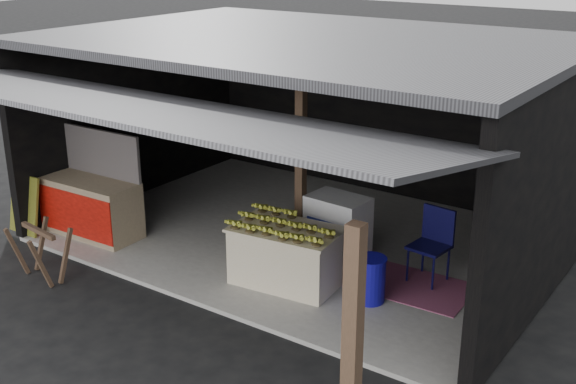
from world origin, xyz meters
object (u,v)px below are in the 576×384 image
Objects in this scene: white_crate at (338,228)px; water_barrel at (370,280)px; plastic_chair at (434,238)px; neighbor_stall at (92,204)px; banana_table at (287,256)px; sawhorse at (40,248)px.

water_barrel is (0.98, -0.85, -0.18)m from white_crate.
plastic_chair is at bearing 69.92° from water_barrel.
neighbor_stall is at bearing -154.37° from white_crate.
sawhorse is at bearing -154.96° from banana_table.
neighbor_stall reaches higher than white_crate.
water_barrel is at bearing 32.58° from sawhorse.
water_barrel is 1.11m from plastic_chair.
banana_table is 1.04m from white_crate.
plastic_chair is at bearing 40.96° from sawhorse.
sawhorse is at bearing -154.54° from water_barrel.
banana_table is 1.63× the size of white_crate.
neighbor_stall is 5.04m from plastic_chair.
plastic_chair reaches higher than water_barrel.
sawhorse is at bearing -132.95° from white_crate.
sawhorse is (-2.78, -1.68, 0.02)m from banana_table.
sawhorse is 5.14m from plastic_chair.
sawhorse is (-2.92, -2.70, -0.05)m from white_crate.
plastic_chair reaches higher than sawhorse.
sawhorse is 1.36× the size of water_barrel.
white_crate reaches higher than banana_table.
neighbor_stall is (-3.46, -1.36, 0.02)m from white_crate.
white_crate is 0.58× the size of neighbor_stall.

